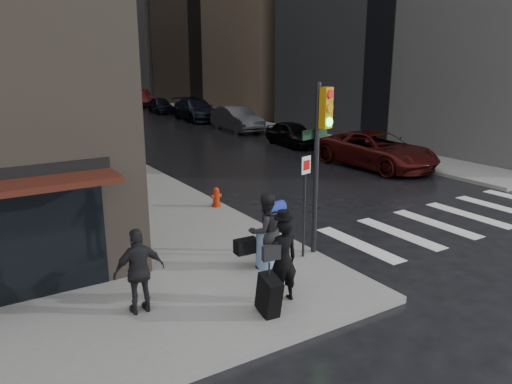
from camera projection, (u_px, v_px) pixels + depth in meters
ground at (272, 289)px, 10.95m from camera, size 140.00×140.00×0.00m
sidewalk_left at (44, 132)px, 32.96m from camera, size 4.00×50.00×0.15m
sidewalk_right at (223, 118)px, 39.90m from camera, size 3.00×50.00×0.15m
crosswalk at (453, 219)px, 15.62m from camera, size 8.50×3.00×0.01m
man_overcoat at (280, 266)px, 9.83m from camera, size 1.08×0.95×1.94m
man_jeans at (265, 231)px, 11.54m from camera, size 1.28×0.72×1.80m
man_greycoat at (139, 271)px, 9.49m from camera, size 1.01×0.44×1.70m
traffic_light at (319, 146)px, 11.86m from camera, size 1.03×0.59×4.22m
fire_hydrant at (216, 198)px, 16.38m from camera, size 0.36×0.29×0.65m
parked_car_0 at (377, 150)px, 22.62m from camera, size 2.97×5.93×1.61m
parked_car_1 at (292, 134)px, 28.12m from camera, size 1.90×4.13×1.37m
parked_car_2 at (237, 119)px, 33.61m from camera, size 1.90×4.99×1.62m
parked_car_3 at (196, 110)px, 39.07m from camera, size 2.73×5.89×1.66m
parked_car_4 at (160, 105)px, 44.35m from camera, size 1.93×4.09×1.35m
parked_car_5 at (140, 98)px, 49.96m from camera, size 2.13×5.05×1.62m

